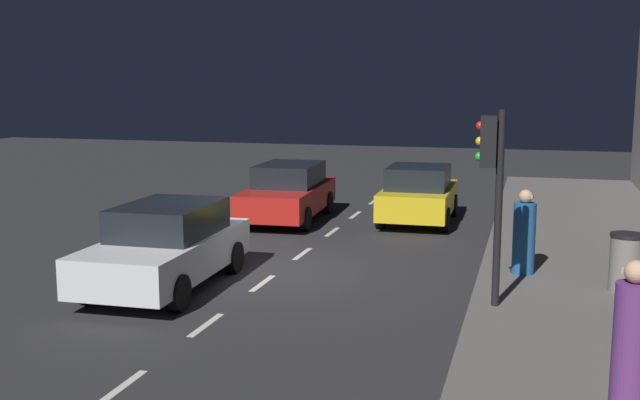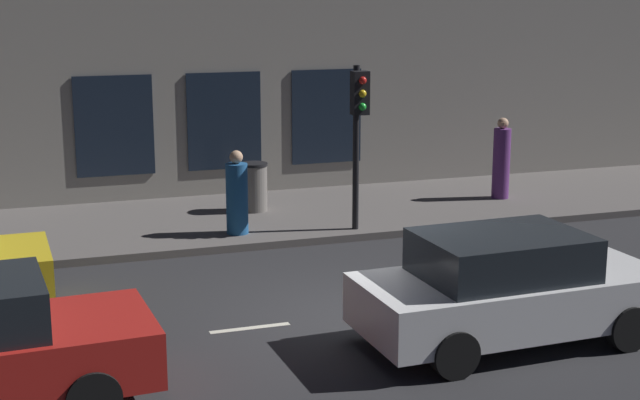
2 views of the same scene
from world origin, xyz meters
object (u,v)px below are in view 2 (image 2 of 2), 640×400
object	(u,v)px
trash_bin	(254,187)
traffic_light	(359,115)
pedestrian_1	(237,196)
pedestrian_0	(501,161)
parked_car_1	(508,288)

from	to	relation	value
trash_bin	traffic_light	bearing A→B (deg)	-146.72
pedestrian_1	trash_bin	bearing A→B (deg)	85.03
pedestrian_0	trash_bin	xyz separation A→B (m)	(0.57, 5.70, -0.33)
traffic_light	pedestrian_1	size ratio (longest dim) A/B	1.97
traffic_light	pedestrian_1	xyz separation A→B (m)	(0.54, 2.33, -1.56)
pedestrian_1	trash_bin	distance (m)	1.96
traffic_light	pedestrian_1	distance (m)	2.85
traffic_light	trash_bin	bearing A→B (deg)	33.28
parked_car_1	traffic_light	bearing A→B (deg)	177.72
traffic_light	pedestrian_0	xyz separation A→B (m)	(1.74, -4.18, -1.45)
pedestrian_0	parked_car_1	bearing A→B (deg)	92.23
traffic_light	trash_bin	distance (m)	3.29
parked_car_1	pedestrian_0	bearing A→B (deg)	149.36
traffic_light	pedestrian_0	distance (m)	4.75
traffic_light	pedestrian_1	world-z (taller)	traffic_light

